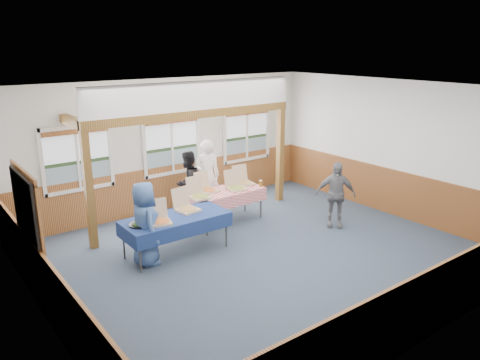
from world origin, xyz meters
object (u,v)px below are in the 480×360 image
Objects in this scene: table_left at (176,219)px; woman_white at (207,176)px; man_blue at (145,224)px; woman_black at (188,183)px; person_grey at (335,194)px; table_right at (225,193)px.

woman_white reaches higher than table_left.
man_blue is (-2.45, -1.67, -0.11)m from woman_white.
person_grey is at bearing 107.44° from woman_black.
table_right is (1.72, 0.79, -0.01)m from table_left.
woman_black is (-0.37, 1.02, 0.07)m from table_right.
man_blue reaches higher than table_left.
table_left is at bearing -78.62° from man_blue.
person_grey is (1.77, -2.51, -0.15)m from woman_white.
woman_white is 1.13× the size of man_blue.
table_left is 1.24× the size of woman_white.
man_blue is (-2.40, -0.86, 0.10)m from table_right.
woman_black is (-0.41, 0.20, -0.13)m from woman_white.
table_right is at bearing 106.13° from woman_white.
table_right is 0.84m from woman_white.
table_left is 1.89m from table_right.
woman_white is at bearing -50.18° from man_blue.
woman_black is 1.03× the size of person_grey.
woman_white reaches higher than woman_black.
table_left is 1.50× the size of person_grey.
man_blue reaches higher than person_grey.
table_left is 0.69m from man_blue.
table_right is 1.23× the size of woman_black.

